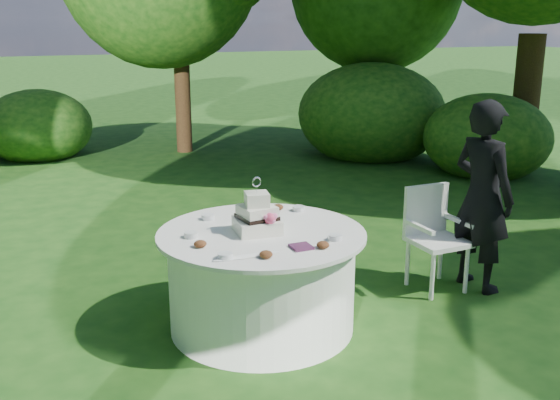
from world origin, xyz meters
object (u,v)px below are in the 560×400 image
Objects in this scene: table at (262,280)px; cake at (257,217)px; chair at (433,230)px; napkins at (301,247)px; guest at (483,196)px.

cake is (-0.03, 0.01, 0.50)m from table.
cake is 0.47× the size of chair.
cake is at bearing -174.68° from chair.
napkins is 0.08× the size of guest.
chair reaches higher than napkins.
napkins is 1.68m from chair.
guest is 1.85× the size of chair.
cake reaches higher than chair.
guest is 1.07× the size of table.
cake reaches higher than table.
guest is 2.08m from table.
cake is at bearing 79.68° from guest.
table is at bearing -174.34° from chair.
guest reaches higher than napkins.
napkins reaches higher than table.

